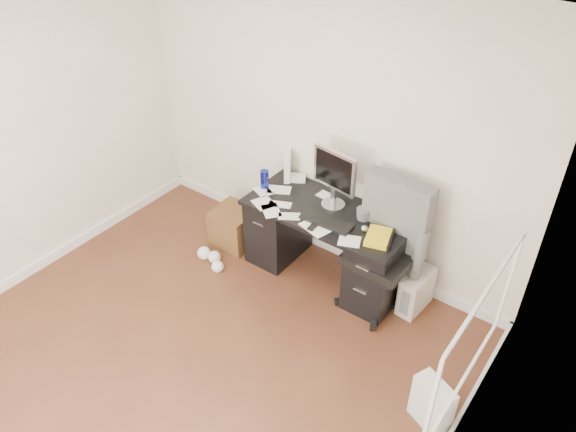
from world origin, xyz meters
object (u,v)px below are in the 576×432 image
at_px(keyboard, 326,222).
at_px(lcd_monitor, 335,179).
at_px(wicker_basket, 234,227).
at_px(office_chair, 382,250).
at_px(pc_tower, 416,291).
at_px(desk, 326,242).

bearing_deg(keyboard, lcd_monitor, 108.17).
relative_size(lcd_monitor, wicker_basket, 1.43).
height_order(lcd_monitor, office_chair, lcd_monitor).
bearing_deg(office_chair, wicker_basket, -174.29).
height_order(lcd_monitor, keyboard, lcd_monitor).
relative_size(keyboard, pc_tower, 1.22).
xyz_separation_m(keyboard, wicker_basket, (-1.11, 0.02, -0.57)).
xyz_separation_m(lcd_monitor, keyboard, (0.09, -0.26, -0.27)).
bearing_deg(pc_tower, office_chair, -148.84).
bearing_deg(desk, keyboard, -61.13).
bearing_deg(wicker_basket, office_chair, 3.27).
bearing_deg(keyboard, pc_tower, 16.34).
relative_size(desk, keyboard, 3.20).
bearing_deg(keyboard, office_chair, 10.87).
height_order(keyboard, office_chair, office_chair).
height_order(lcd_monitor, pc_tower, lcd_monitor).
xyz_separation_m(office_chair, wicker_basket, (-1.60, -0.09, -0.41)).
distance_m(desk, keyboard, 0.41).
height_order(pc_tower, wicker_basket, wicker_basket).
height_order(desk, keyboard, keyboard).
bearing_deg(desk, pc_tower, 6.84).
bearing_deg(lcd_monitor, wicker_basket, -158.94).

